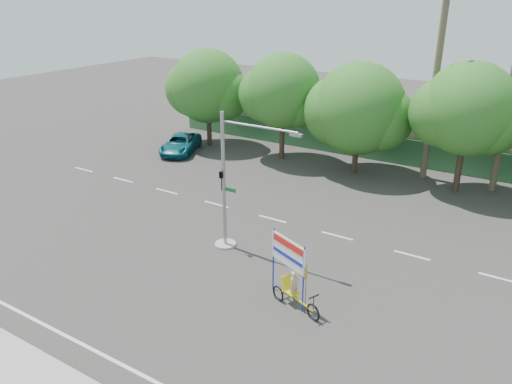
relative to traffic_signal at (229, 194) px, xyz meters
The scene contains 12 objects.
ground 5.40m from the traffic_signal, 61.13° to the right, with size 120.00×120.00×0.00m, color #33302D.
fence 17.76m from the traffic_signal, 82.85° to the left, with size 38.00×0.08×2.00m, color #336B3D.
building_left 23.38m from the traffic_signal, 109.52° to the left, with size 12.00×8.00×4.00m, color #BEB497.
building_right 24.29m from the traffic_signal, 65.15° to the left, with size 14.00×8.00×3.60m, color #BEB497.
tree_far_left 18.45m from the traffic_signal, 130.22° to the left, with size 7.14×6.00×7.96m.
tree_left 14.99m from the traffic_signal, 109.08° to the left, with size 6.66×5.60×8.07m.
tree_center 14.15m from the traffic_signal, 85.33° to the left, with size 7.62×6.40×7.85m.
tree_right 16.38m from the traffic_signal, 59.83° to the left, with size 6.90×5.80×8.36m.
palm_short 17.56m from the traffic_signal, 69.84° to the left, with size 3.73×3.79×14.45m.
traffic_signal is the anchor object (origin of this frame).
trike_billboard 5.97m from the traffic_signal, 28.52° to the right, with size 2.87×1.44×3.04m.
pickup_truck 16.85m from the traffic_signal, 138.49° to the left, with size 2.35×5.10×1.42m, color #0E5A66.
Camera 1 is at (10.92, -14.53, 12.26)m, focal length 35.00 mm.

